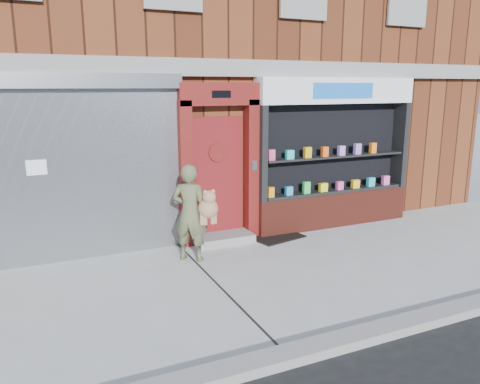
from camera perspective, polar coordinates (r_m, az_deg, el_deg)
ground at (r=7.65m, az=8.15°, el=-9.08°), size 80.00×80.00×0.00m
curb at (r=6.11m, az=19.45°, el=-15.01°), size 60.00×0.30×0.12m
building at (r=12.62m, az=-6.77°, el=17.99°), size 12.00×8.16×8.00m
shutter_bay at (r=8.01m, az=-17.93°, el=4.16°), size 3.10×0.30×3.04m
red_door_bay at (r=8.53m, az=-2.57°, el=3.48°), size 1.52×0.58×2.90m
pharmacy_bay at (r=9.71m, az=11.37°, el=3.86°), size 3.50×0.41×3.00m
woman at (r=7.68m, az=-5.86°, el=-2.45°), size 0.77×0.67×1.62m
doormat at (r=9.04m, az=4.47°, el=-5.44°), size 1.08×0.86×0.02m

